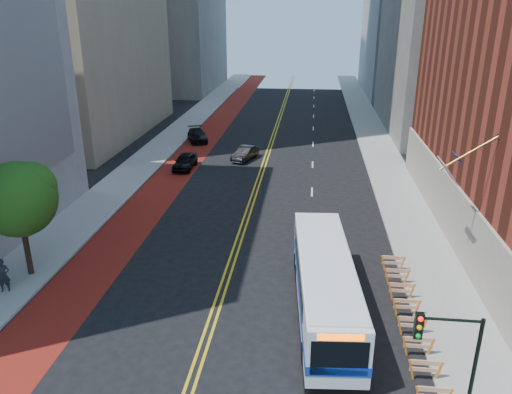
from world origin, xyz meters
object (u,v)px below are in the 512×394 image
object	(u,v)px
street_tree	(19,196)
transit_bus	(325,284)
traffic_signal	(449,354)
pedestrian	(3,275)
car_c	(197,135)
car_b	(245,153)
car_a	(185,161)

from	to	relation	value
street_tree	transit_bus	bearing A→B (deg)	-6.79
traffic_signal	pedestrian	xyz separation A→B (m)	(-21.05, 7.53, -2.62)
transit_bus	car_c	xyz separation A→B (m)	(-14.14, 33.89, -0.99)
traffic_signal	transit_bus	xyz separation A→B (m)	(-3.92, 7.56, -2.03)
car_c	pedestrian	distance (m)	34.05
transit_bus	car_b	world-z (taller)	transit_bus
car_c	pedestrian	world-z (taller)	pedestrian
car_b	car_c	distance (m)	9.60
car_c	street_tree	bearing A→B (deg)	-115.10
street_tree	car_b	size ratio (longest dim) A/B	1.63
traffic_signal	pedestrian	size ratio (longest dim) A/B	2.66
transit_bus	car_a	bearing A→B (deg)	114.75
street_tree	car_c	xyz separation A→B (m)	(2.59, 31.90, -4.21)
traffic_signal	car_b	bearing A→B (deg)	108.51
street_tree	car_c	size ratio (longest dim) A/B	1.40
traffic_signal	street_tree	bearing A→B (deg)	155.18
car_a	car_c	distance (m)	10.74
street_tree	car_a	bearing A→B (deg)	79.90
transit_bus	car_a	xyz separation A→B (m)	(-12.95, 23.22, -0.96)
street_tree	transit_bus	world-z (taller)	street_tree
car_a	car_b	distance (m)	6.48
car_b	pedestrian	size ratio (longest dim) A/B	2.15
transit_bus	pedestrian	bearing A→B (deg)	175.70
car_a	car_b	xyz separation A→B (m)	(5.35, 3.64, -0.05)
traffic_signal	transit_bus	world-z (taller)	traffic_signal
transit_bus	car_c	distance (m)	36.73
pedestrian	car_a	bearing A→B (deg)	60.22
car_a	car_b	world-z (taller)	car_a
street_tree	car_a	world-z (taller)	street_tree
street_tree	car_b	world-z (taller)	street_tree
traffic_signal	pedestrian	bearing A→B (deg)	160.31
transit_bus	car_c	size ratio (longest dim) A/B	2.49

